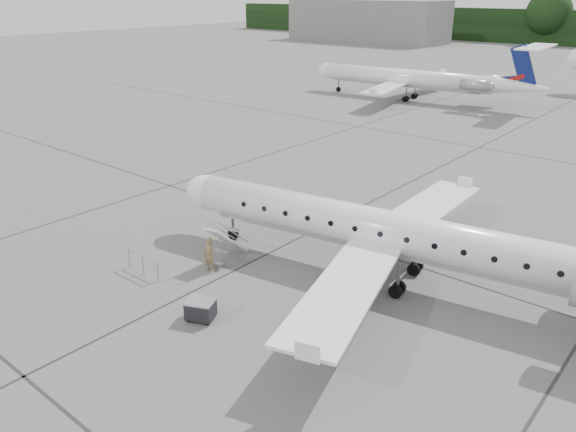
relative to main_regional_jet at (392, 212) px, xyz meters
The scene contains 8 objects.
ground 4.15m from the main_regional_jet, 88.35° to the right, with size 320.00×320.00×0.00m, color slate.
terminal_building 128.29m from the main_regional_jet, 123.03° to the left, with size 40.00×14.00×10.00m, color slate.
main_regional_jet is the anchor object (origin of this frame).
airstair 8.20m from the main_regional_jet, 154.42° to the right, with size 0.85×2.43×2.09m, color white, non-canonical shape.
passenger 8.72m from the main_regional_jet, 145.40° to the right, with size 0.63×0.41×1.73m, color olive.
safety_railing 11.77m from the main_regional_jet, 142.34° to the right, with size 2.20×0.08×1.00m, color #95999E, non-canonical shape.
baggage_cart 9.30m from the main_regional_jet, 117.08° to the right, with size 1.09×0.88×0.94m, color black, non-canonical shape.
bg_regional_left 46.90m from the main_regional_jet, 118.36° to the left, with size 27.18×19.57×7.13m, color white, non-canonical shape.
Camera 1 is at (11.21, -18.18, 12.51)m, focal length 35.00 mm.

